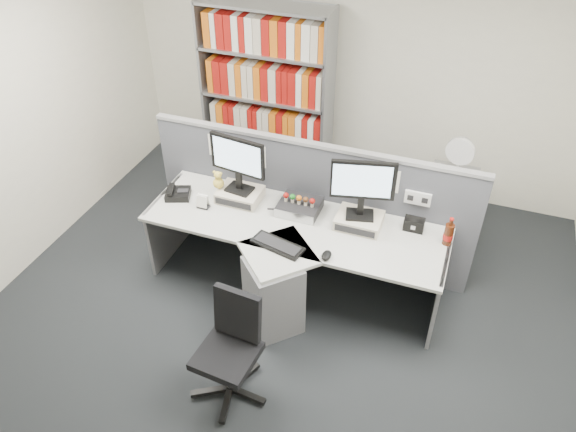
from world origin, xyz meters
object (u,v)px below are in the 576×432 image
at_px(desktop_pc, 300,207).
at_px(mouse, 327,255).
at_px(monitor_left, 238,160).
at_px(desk, 286,263).
at_px(filing_cabinet, 448,209).
at_px(keyboard, 278,245).
at_px(shelving_unit, 267,100).
at_px(desk_fan, 460,154).
at_px(desk_calendar, 203,202).
at_px(office_chair, 231,345).
at_px(desk_phone, 177,193).
at_px(speaker, 414,224).
at_px(monitor_right, 363,185).
at_px(cola_bottle, 448,234).

distance_m(desktop_pc, mouse, 0.64).
relative_size(monitor_left, desktop_pc, 1.49).
distance_m(desk, filing_cabinet, 1.85).
height_order(keyboard, mouse, mouse).
height_order(shelving_unit, desk_fan, shelving_unit).
xyz_separation_m(keyboard, filing_cabinet, (1.23, 1.51, -0.38)).
height_order(desk_calendar, office_chair, office_chair).
bearing_deg(desk_fan, desk_phone, -153.28).
bearing_deg(desk_calendar, desk, -10.84).
height_order(keyboard, filing_cabinet, keyboard).
relative_size(desk_calendar, speaker, 0.76).
xyz_separation_m(speaker, filing_cabinet, (0.23, 0.92, -0.43)).
bearing_deg(speaker, keyboard, -149.25).
xyz_separation_m(mouse, desk_calendar, (-1.22, 0.26, 0.03)).
bearing_deg(monitor_left, shelving_unit, 102.33).
relative_size(desk, desk_fan, 5.76).
xyz_separation_m(keyboard, desk_calendar, (-0.81, 0.27, 0.04)).
bearing_deg(shelving_unit, desk_phone, -98.05).
distance_m(desktop_pc, desk_calendar, 0.85).
relative_size(desktop_pc, desk_phone, 1.31).
bearing_deg(desk_calendar, desk_phone, 167.25).
bearing_deg(filing_cabinet, monitor_left, -150.28).
bearing_deg(desk_phone, mouse, -12.30).
distance_m(monitor_left, desk_phone, 0.69).
bearing_deg(office_chair, monitor_left, 110.77).
xyz_separation_m(keyboard, shelving_unit, (-0.87, 1.96, 0.24)).
xyz_separation_m(monitor_right, cola_bottle, (0.73, 0.01, -0.32)).
distance_m(cola_bottle, shelving_unit, 2.60).
bearing_deg(desk_phone, monitor_right, 5.45).
relative_size(desk_phone, shelving_unit, 0.13).
bearing_deg(desktop_pc, desk, -87.52).
bearing_deg(desk_fan, desktop_pc, -140.50).
bearing_deg(office_chair, monitor_right, 66.73).
height_order(monitor_right, speaker, monitor_right).
bearing_deg(desk_phone, desk_calendar, -12.75).
xyz_separation_m(monitor_left, speaker, (1.55, 0.10, -0.36)).
xyz_separation_m(desk_calendar, office_chair, (0.77, -1.14, -0.31)).
distance_m(monitor_left, mouse, 1.15).
relative_size(filing_cabinet, desk_fan, 1.55).
xyz_separation_m(mouse, desk_fan, (0.82, 1.50, 0.24)).
bearing_deg(desk_calendar, desk_fan, 31.32).
bearing_deg(monitor_right, keyboard, -138.10).
bearing_deg(monitor_right, desk_calendar, -170.64).
distance_m(cola_bottle, desk_fan, 1.02).
distance_m(desk, shelving_unit, 2.12).
distance_m(monitor_right, filing_cabinet, 1.46).
xyz_separation_m(mouse, filing_cabinet, (0.82, 1.50, -0.39)).
relative_size(mouse, shelving_unit, 0.06).
distance_m(keyboard, shelving_unit, 2.16).
distance_m(shelving_unit, office_chair, 2.99).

